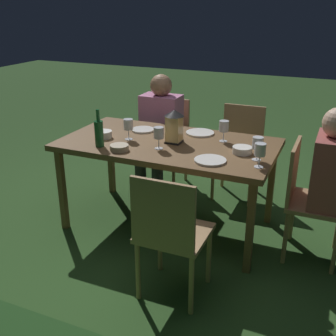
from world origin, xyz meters
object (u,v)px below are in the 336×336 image
object	(u,v)px
lantern_centerpiece	(174,124)
wine_glass_c	(158,134)
wine_glass_a	(224,127)
plate_a	(143,130)
bowl_bread	(242,150)
bowl_salad	(119,147)
plate_c	(210,160)
chair_side_left_a	(239,147)
wine_glass_d	(260,151)
person_in_pink	(159,128)
plate_b	(200,133)
chair_side_left_b	(167,137)
wine_glass_b	(258,144)
chair_side_right_a	(170,232)
wine_glass_e	(128,125)
bowl_olives	(104,134)
dining_table	(168,149)
chair_head_near	(307,196)
green_bottle_on_table	(99,133)

from	to	relation	value
lantern_centerpiece	wine_glass_c	xyz separation A→B (m)	(0.05, 0.18, -0.03)
wine_glass_a	plate_a	xyz separation A→B (m)	(0.72, -0.01, -0.11)
bowl_bread	bowl_salad	xyz separation A→B (m)	(0.86, 0.30, -0.00)
wine_glass_c	plate_c	world-z (taller)	wine_glass_c
chair_side_left_a	wine_glass_d	size ratio (longest dim) A/B	5.15
person_in_pink	plate_a	xyz separation A→B (m)	(-0.06, 0.46, 0.12)
plate_b	bowl_salad	size ratio (longest dim) A/B	1.69
chair_side_left_b	wine_glass_b	xyz separation A→B (m)	(-1.11, 0.97, 0.38)
bowl_bread	chair_side_right_a	bearing A→B (deg)	74.86
wine_glass_c	wine_glass_e	xyz separation A→B (m)	(0.31, -0.11, 0.00)
chair_side_left_b	wine_glass_d	xyz separation A→B (m)	(-1.16, 1.10, 0.38)
wine_glass_a	wine_glass_c	xyz separation A→B (m)	(0.40, 0.36, 0.00)
person_in_pink	chair_side_right_a	bearing A→B (deg)	116.86
plate_b	bowl_bread	size ratio (longest dim) A/B	1.65
wine_glass_e	plate_c	world-z (taller)	wine_glass_e
bowl_olives	chair_side_right_a	bearing A→B (deg)	140.77
wine_glass_c	bowl_bread	world-z (taller)	wine_glass_c
wine_glass_a	plate_c	size ratio (longest dim) A/B	0.75
plate_a	chair_side_left_b	bearing A→B (deg)	-84.64
wine_glass_e	bowl_bread	xyz separation A→B (m)	(-0.92, -0.04, -0.09)
wine_glass_a	wine_glass_d	distance (m)	0.58
wine_glass_e	plate_c	bearing A→B (deg)	164.56
wine_glass_e	plate_c	xyz separation A→B (m)	(-0.76, 0.21, -0.11)
bowl_olives	bowl_salad	distance (m)	0.35
chair_side_left_a	bowl_salad	xyz separation A→B (m)	(0.64, 1.18, 0.29)
person_in_pink	plate_c	xyz separation A→B (m)	(-0.82, 0.93, 0.12)
dining_table	bowl_salad	distance (m)	0.42
wine_glass_e	bowl_salad	xyz separation A→B (m)	(-0.06, 0.26, -0.09)
plate_b	wine_glass_b	bearing A→B (deg)	143.07
plate_a	lantern_centerpiece	bearing A→B (deg)	152.91
person_in_pink	plate_b	bearing A→B (deg)	147.25
wine_glass_b	plate_b	size ratio (longest dim) A/B	0.71
chair_side_right_a	chair_side_left_a	bearing A→B (deg)	-90.00
chair_side_right_a	bowl_olives	xyz separation A→B (m)	(0.91, -0.74, 0.30)
chair_side_right_a	lantern_centerpiece	xyz separation A→B (m)	(0.33, -0.86, 0.41)
chair_head_near	bowl_bread	world-z (taller)	chair_head_near
chair_side_left_a	green_bottle_on_table	xyz separation A→B (m)	(0.82, 1.16, 0.37)
plate_a	bowl_salad	xyz separation A→B (m)	(-0.06, 0.52, 0.02)
chair_side_left_a	plate_c	world-z (taller)	chair_side_left_a
wine_glass_a	plate_b	xyz separation A→B (m)	(0.24, -0.12, -0.11)
wine_glass_a	bowl_olives	size ratio (longest dim) A/B	1.22
chair_side_right_a	plate_c	world-z (taller)	chair_side_right_a
plate_b	bowl_bread	xyz separation A→B (m)	(-0.44, 0.33, 0.02)
person_in_pink	lantern_centerpiece	distance (m)	0.82
chair_side_left_a	green_bottle_on_table	world-z (taller)	green_bottle_on_table
person_in_pink	bowl_bread	distance (m)	1.21
chair_side_left_a	wine_glass_b	bearing A→B (deg)	109.80
dining_table	wine_glass_b	distance (m)	0.76
dining_table	wine_glass_b	xyz separation A→B (m)	(-0.73, 0.12, 0.17)
plate_c	wine_glass_d	bearing A→B (deg)	-175.60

